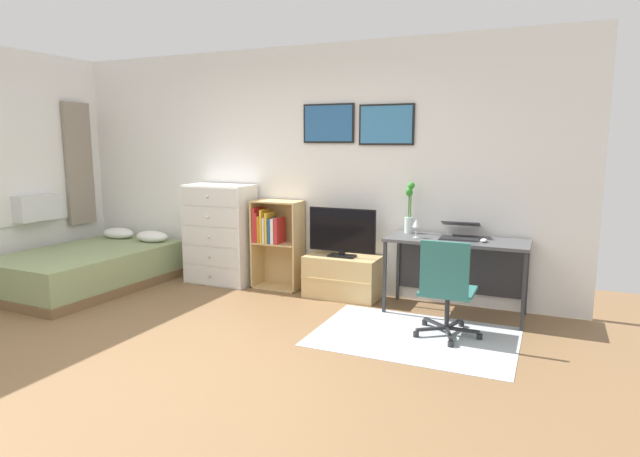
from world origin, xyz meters
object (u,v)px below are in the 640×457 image
Objects in this scene: office_chair at (446,286)px; dresser at (220,234)px; bookshelf at (275,238)px; desk at (458,252)px; laptop at (460,231)px; tv_stand at (342,277)px; computer_mouse at (484,240)px; wine_glass at (416,224)px; bamboo_vase at (409,210)px; television at (342,233)px; bed at (90,268)px.

dresser is at bearing 164.66° from office_chair.
desk is at bearing -1.36° from bookshelf.
tv_stand is at bearing 176.82° from laptop.
office_chair is 0.75m from computer_mouse.
desk is 7.39× the size of wine_glass.
computer_mouse is at bearing 2.90° from wine_glass.
computer_mouse is at bearing -15.67° from bamboo_vase.
television reaches higher than desk.
computer_mouse is (4.28, 0.66, 0.53)m from bed.
wine_glass is at bearing -159.77° from laptop.
dresser reaches higher than bed.
office_chair reaches higher than computer_mouse.
tv_stand is 4.40× the size of wine_glass.
tv_stand is 1.06m from wine_glass.
computer_mouse is at bearing -34.04° from laptop.
bamboo_vase reaches higher than wine_glass.
tv_stand is at bearing -179.90° from desk.
desk is 0.33m from computer_mouse.
bookshelf is 0.76× the size of desk.
dresser is 2.40m from wine_glass.
bamboo_vase reaches higher than computer_mouse.
laptop is 0.56m from bamboo_vase.
office_chair is at bearing 1.90° from bed.
desk is at bearing -9.28° from bamboo_vase.
computer_mouse is (2.31, -0.18, 0.18)m from bookshelf.
bamboo_vase is (-0.55, 0.87, 0.52)m from office_chair.
desk is 0.80m from office_chair.
laptop reaches higher than office_chair.
tv_stand is at bearing 174.93° from computer_mouse.
television is at bearing -171.13° from bamboo_vase.
laptop is at bearing 0.56° from tv_stand.
desk reaches higher than tv_stand.
tv_stand is 1.91× the size of laptop.
bed is at bearing -164.81° from television.
bed is 2.56× the size of tv_stand.
desk is 2.56× the size of bamboo_vase.
wine_glass is at bearing -156.50° from desk.
tv_stand is at bearing -3.41° from bookshelf.
bamboo_vase is (-0.51, 0.08, 0.38)m from desk.
dresser is (1.28, 0.77, 0.36)m from bed.
bookshelf is at bearing 175.19° from laptop.
laptop is at bearing 35.50° from desk.
television is 1.48m from office_chair.
bed is 2.72× the size of television.
office_chair is (1.25, -0.76, -0.25)m from television.
bed is 3.76m from wine_glass.
television is at bearing 170.43° from wine_glass.
bamboo_vase is at bearing 1.29° from bookshelf.
bookshelf is 2.05m from desk.
dresser is 3.01m from computer_mouse.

